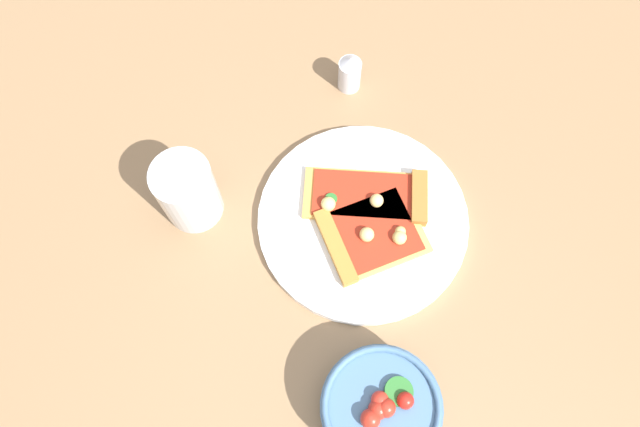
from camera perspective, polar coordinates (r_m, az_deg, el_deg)
The scene contains 7 objects.
ground_plane at distance 0.78m, azimuth 4.83°, elevation -1.05°, with size 2.40×2.40×0.00m, color #93704C.
plate at distance 0.78m, azimuth 4.19°, elevation -0.42°, with size 0.27×0.27×0.01m, color white.
pizza_slice_near at distance 0.76m, azimuth 4.54°, elevation -2.13°, with size 0.16×0.16×0.03m.
pizza_slice_far at distance 0.78m, azimuth 5.05°, elevation 1.63°, with size 0.11×0.17×0.03m.
salad_bowl at distance 0.70m, azimuth 5.75°, elevation -18.04°, with size 0.13×0.13×0.08m.
soda_glass at distance 0.76m, azimuth -12.50°, elevation 1.96°, with size 0.07×0.07×0.10m.
pepper_shaker at distance 0.85m, azimuth 2.86°, elevation 13.34°, with size 0.03×0.03×0.06m.
Camera 1 is at (-0.28, -0.02, 0.73)m, focal length 33.41 mm.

